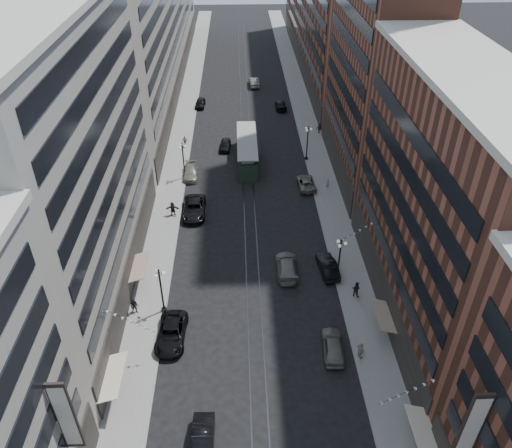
{
  "coord_description": "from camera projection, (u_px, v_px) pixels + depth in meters",
  "views": [
    {
      "loc": [
        -1.2,
        -8.65,
        36.88
      ],
      "look_at": [
        0.48,
        36.04,
        5.0
      ],
      "focal_mm": 35.0,
      "sensor_mm": 36.0,
      "label": 1
    }
  ],
  "objects": [
    {
      "name": "sidewalk_east",
      "position": [
        310.0,
        132.0,
        85.74
      ],
      "size": [
        4.0,
        180.0,
        0.15
      ],
      "primitive_type": "cube",
      "color": "gray",
      "rests_on": "ground"
    },
    {
      "name": "lamppost_sw_mid",
      "position": [
        183.0,
        159.0,
        71.16
      ],
      "size": [
        1.03,
        1.14,
        5.52
      ],
      "color": "black",
      "rests_on": "sidewalk_west"
    },
    {
      "name": "car_7",
      "position": [
        194.0,
        208.0,
        64.93
      ],
      "size": [
        3.01,
        6.31,
        1.74
      ],
      "primitive_type": "imported",
      "rotation": [
        0.0,
        0.0,
        0.02
      ],
      "color": "black",
      "rests_on": "ground"
    },
    {
      "name": "pedestrian_9",
      "position": [
        319.0,
        128.0,
        84.57
      ],
      "size": [
        1.22,
        0.59,
        1.83
      ],
      "primitive_type": "imported",
      "rotation": [
        0.0,
        0.0,
        0.09
      ],
      "color": "black",
      "rests_on": "sidewalk_east"
    },
    {
      "name": "building_east_far",
      "position": [
        320.0,
        11.0,
        107.48
      ],
      "size": [
        8.0,
        72.0,
        24.0
      ],
      "primitive_type": "cube",
      "color": "brown",
      "rests_on": "ground"
    },
    {
      "name": "car_12",
      "position": [
        281.0,
        105.0,
        93.76
      ],
      "size": [
        2.15,
        4.95,
        1.42
      ],
      "primitive_type": "imported",
      "rotation": [
        0.0,
        0.0,
        3.18
      ],
      "color": "black",
      "rests_on": "ground"
    },
    {
      "name": "car_4",
      "position": [
        333.0,
        346.0,
        46.27
      ],
      "size": [
        2.2,
        4.86,
        1.62
      ],
      "primitive_type": "imported",
      "rotation": [
        0.0,
        0.0,
        3.08
      ],
      "color": "#67665C",
      "rests_on": "ground"
    },
    {
      "name": "lamppost_se_mid",
      "position": [
        307.0,
        142.0,
        75.79
      ],
      "size": [
        1.03,
        1.14,
        5.52
      ],
      "color": "black",
      "rests_on": "sidewalk_east"
    },
    {
      "name": "building_west_mid",
      "position": [
        71.0,
        169.0,
        46.69
      ],
      "size": [
        8.0,
        36.0,
        28.0
      ],
      "primitive_type": "cube",
      "color": "gray",
      "rests_on": "ground"
    },
    {
      "name": "pedestrian_7",
      "position": [
        356.0,
        289.0,
        52.11
      ],
      "size": [
        1.04,
        0.92,
        1.87
      ],
      "primitive_type": "imported",
      "rotation": [
        0.0,
        0.0,
        2.56
      ],
      "color": "black",
      "rests_on": "sidewalk_east"
    },
    {
      "name": "car_10",
      "position": [
        328.0,
        266.0,
        55.56
      ],
      "size": [
        2.24,
        5.0,
        1.6
      ],
      "primitive_type": "imported",
      "rotation": [
        0.0,
        0.0,
        3.26
      ],
      "color": "black",
      "rests_on": "ground"
    },
    {
      "name": "lamppost_sw_far",
      "position": [
        161.0,
        289.0,
        49.19
      ],
      "size": [
        1.03,
        1.14,
        5.52
      ],
      "color": "black",
      "rests_on": "sidewalk_west"
    },
    {
      "name": "car_extra_0",
      "position": [
        287.0,
        266.0,
        55.55
      ],
      "size": [
        2.33,
        5.64,
        1.63
      ],
      "primitive_type": "imported",
      "rotation": [
        0.0,
        0.0,
        3.13
      ],
      "color": "slate",
      "rests_on": "ground"
    },
    {
      "name": "car_5",
      "position": [
        203.0,
        442.0,
        38.46
      ],
      "size": [
        1.76,
        4.96,
        1.63
      ],
      "primitive_type": "imported",
      "rotation": [
        0.0,
        0.0,
        -0.01
      ],
      "color": "black",
      "rests_on": "ground"
    },
    {
      "name": "building_west_far",
      "position": [
        156.0,
        17.0,
        98.54
      ],
      "size": [
        8.0,
        90.0,
        26.0
      ],
      "primitive_type": "cube",
      "color": "gray",
      "rests_on": "ground"
    },
    {
      "name": "sidewalk_west",
      "position": [
        181.0,
        134.0,
        85.07
      ],
      "size": [
        4.0,
        180.0,
        0.15
      ],
      "primitive_type": "cube",
      "color": "gray",
      "rests_on": "ground"
    },
    {
      "name": "pedestrian_8",
      "position": [
        327.0,
        183.0,
        69.88
      ],
      "size": [
        0.68,
        0.52,
        1.65
      ],
      "primitive_type": "imported",
      "rotation": [
        0.0,
        0.0,
        3.37
      ],
      "color": "gray",
      "rests_on": "sidewalk_east"
    },
    {
      "name": "car_14",
      "position": [
        254.0,
        82.0,
        103.51
      ],
      "size": [
        2.18,
        5.25,
        1.69
      ],
      "primitive_type": "imported",
      "rotation": [
        0.0,
        0.0,
        3.22
      ],
      "color": "#68675D",
      "rests_on": "ground"
    },
    {
      "name": "pedestrian_4",
      "position": [
        361.0,
        351.0,
        45.46
      ],
      "size": [
        0.9,
        1.21,
        1.88
      ],
      "primitive_type": "imported",
      "rotation": [
        0.0,
        0.0,
        1.98
      ],
      "color": "#A7A18A",
      "rests_on": "sidewalk_east"
    },
    {
      "name": "car_9",
      "position": [
        200.0,
        103.0,
        94.47
      ],
      "size": [
        1.99,
        4.41,
        1.47
      ],
      "primitive_type": "imported",
      "rotation": [
        0.0,
        0.0,
        -0.06
      ],
      "color": "black",
      "rests_on": "ground"
    },
    {
      "name": "car_2",
      "position": [
        171.0,
        333.0,
        47.53
      ],
      "size": [
        2.89,
        5.87,
        1.6
      ],
      "primitive_type": "imported",
      "rotation": [
        0.0,
        0.0,
        -0.04
      ],
      "color": "black",
      "rests_on": "ground"
    },
    {
      "name": "pedestrian_5",
      "position": [
        173.0,
        209.0,
        64.43
      ],
      "size": [
        1.76,
        0.52,
        1.9
      ],
      "primitive_type": "imported",
      "rotation": [
        0.0,
        0.0,
        -0.01
      ],
      "color": "black",
      "rests_on": "sidewalk_west"
    },
    {
      "name": "ground",
      "position": [
        247.0,
        161.0,
        77.31
      ],
      "size": [
        220.0,
        220.0,
        0.0
      ],
      "primitive_type": "plane",
      "color": "black",
      "rests_on": "ground"
    },
    {
      "name": "lamppost_se_far",
      "position": [
        339.0,
        259.0,
        53.01
      ],
      "size": [
        1.03,
        1.14,
        5.52
      ],
      "color": "black",
      "rests_on": "sidewalk_east"
    },
    {
      "name": "rail_east",
      "position": [
        250.0,
        133.0,
        85.46
      ],
      "size": [
        0.12,
        180.0,
        0.02
      ],
      "primitive_type": "cube",
      "color": "#2D2D33",
      "rests_on": "ground"
    },
    {
      "name": "streetcar",
      "position": [
        247.0,
        152.0,
        76.15
      ],
      "size": [
        2.97,
        13.4,
        3.71
      ],
      "color": "#213425",
      "rests_on": "ground"
    },
    {
      "name": "car_8",
      "position": [
        190.0,
        172.0,
        72.91
      ],
      "size": [
        2.3,
        5.15,
        1.47
      ],
      "primitive_type": "imported",
      "rotation": [
        0.0,
        0.0,
        0.05
      ],
      "color": "slate",
      "rests_on": "ground"
    },
    {
      "name": "pedestrian_6",
      "position": [
        185.0,
        141.0,
        80.34
      ],
      "size": [
        1.18,
        0.66,
        1.91
      ],
      "primitive_type": "imported",
      "rotation": [
        0.0,
        0.0,
        3.29
      ],
      "color": "beige",
      "rests_on": "sidewalk_west"
    },
    {
      "name": "car_13",
      "position": [
        225.0,
        145.0,
        80.18
      ],
      "size": [
        1.99,
        4.26,
        1.41
      ],
      "primitive_type": "imported",
      "rotation": [
        0.0,
        0.0,
        -0.08
      ],
      "color": "black",
      "rests_on": "ground"
    },
    {
      "name": "building_east_tower",
      "position": [
        382.0,
        25.0,
        62.38
      ],
      "size": [
        8.0,
        26.0,
        42.0
      ],
      "primitive_type": "cube",
      "color": "brown",
      "rests_on": "ground"
    },
    {
      "name": "car_11",
      "position": [
        306.0,
        183.0,
        70.54
      ],
      "size": [
        2.51,
        5.12,
        1.4
      ],
      "primitive_type": "imported",
      "rotation": [
        0.0,
        0.0,
        3.18
      ],
      "color": "slate",
      "rests_on": "ground"
    },
    {
      "name": "pedestrian_2",
      "position": [
        134.0,
        306.0,
        50.11
      ],
      "size": [
        0.94,
        0.59,
        1.82
      ],
      "primitive_type": "imported",
      "rotation": [
        0.0,
        0.0,
        -0.12
      ],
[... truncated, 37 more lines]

